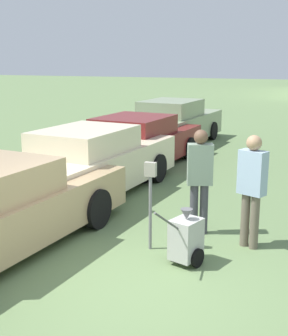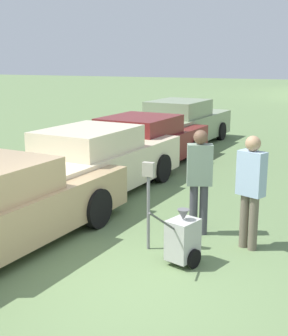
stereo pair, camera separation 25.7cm
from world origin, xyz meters
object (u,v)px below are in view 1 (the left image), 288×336
parking_meter (150,189)px  equipment_cart (186,239)px  parked_car_maroon (137,143)px  person_supervisor (252,184)px  parked_car_sage (173,124)px  parked_car_cream (90,163)px  person_worker (200,175)px

parking_meter → equipment_cart: parking_meter is taller
parked_car_maroon → person_supervisor: person_supervisor is taller
parked_car_maroon → parking_meter: parking_meter is taller
person_supervisor → parked_car_maroon: bearing=-27.8°
parked_car_sage → equipment_cart: size_ratio=5.26×
parked_car_cream → person_supervisor: size_ratio=2.92×
parked_car_maroon → equipment_cart: (2.91, -5.63, -0.27)m
parked_car_maroon → person_worker: bearing=-50.5°
parked_car_maroon → parking_meter: bearing=-60.2°
parked_car_cream → person_worker: (2.80, -1.49, 0.34)m
parked_car_maroon → person_worker: size_ratio=2.79×
person_supervisor → parked_car_sage: bearing=-41.7°
person_worker → person_supervisor: person_supervisor is taller
parking_meter → parked_car_sage: bearing=104.3°
parked_car_maroon → parked_car_sage: bearing=96.9°
person_worker → person_supervisor: size_ratio=1.00×
parked_car_cream → person_worker: size_ratio=2.93×
parked_car_cream → parking_meter: 3.30m
parked_car_maroon → parking_meter: 5.77m
person_worker → equipment_cart: size_ratio=1.81×
equipment_cart → parked_car_cream: bearing=155.7°
parked_car_sage → parking_meter: (2.24, -8.78, 0.27)m
parking_meter → equipment_cart: bearing=-26.4°
parking_meter → person_worker: size_ratio=0.78×
parked_car_maroon → parked_car_sage: size_ratio=0.96×
parked_car_sage → person_supervisor: person_supervisor is taller
parked_car_maroon → equipment_cart: size_ratio=5.07×
person_supervisor → equipment_cart: person_supervisor is taller
parked_car_sage → parking_meter: parked_car_sage is taller
parked_car_cream → parked_car_maroon: (-0.00, 2.89, -0.04)m
parking_meter → person_supervisor: (1.46, 0.62, 0.06)m
parked_car_sage → parking_meter: 9.07m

